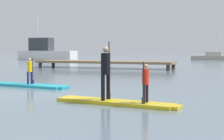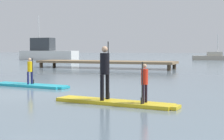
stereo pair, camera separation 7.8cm
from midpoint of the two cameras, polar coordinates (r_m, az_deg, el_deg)
The scene contains 9 objects.
ground_plane at distance 12.20m, azimuth -13.85°, elevation -3.89°, with size 240.00×240.00×0.00m, color slate.
paddleboard_near at distance 14.49m, azimuth -13.87°, elevation -2.53°, with size 3.71×1.25×0.10m.
paddler_child_solo at distance 14.43m, azimuth -13.84°, elevation 0.08°, with size 0.21×0.39×1.09m.
paddleboard_far at distance 9.61m, azimuth 0.47°, elevation -5.49°, with size 3.72×1.10×0.10m.
paddler_adult at distance 9.67m, azimuth -1.30°, elevation 0.14°, with size 0.30×0.49×1.68m.
paddler_child_front at distance 9.15m, azimuth 5.41°, elevation -1.90°, with size 0.21×0.38×1.12m.
fishing_boat_white_large at distance 48.26m, azimuth -11.20°, elevation 2.95°, with size 8.63×2.55×6.28m.
fishing_boat_green_midground at distance 49.38m, azimuth 16.22°, elevation 2.12°, with size 5.25×2.58×3.59m.
floating_dock at distance 27.38m, azimuth -1.33°, elevation 1.36°, with size 11.37×2.75×0.60m.
Camera 1 is at (6.77, -10.02, 1.56)m, focal length 54.15 mm.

